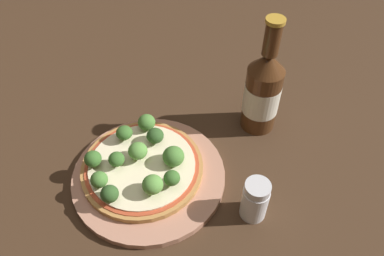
% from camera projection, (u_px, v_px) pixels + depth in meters
% --- Properties ---
extents(ground_plane, '(3.00, 3.00, 0.00)m').
position_uv_depth(ground_plane, '(156.00, 167.00, 0.62)').
color(ground_plane, '#3D2819').
extents(plate, '(0.24, 0.24, 0.01)m').
position_uv_depth(plate, '(149.00, 176.00, 0.60)').
color(plate, tan).
rests_on(plate, ground_plane).
extents(pizza, '(0.19, 0.19, 0.01)m').
position_uv_depth(pizza, '(142.00, 167.00, 0.59)').
color(pizza, '#B77F42').
rests_on(pizza, plate).
extents(broccoli_floret_0, '(0.03, 0.03, 0.03)m').
position_uv_depth(broccoli_floret_0, '(149.00, 185.00, 0.54)').
color(broccoli_floret_0, '#89A866').
rests_on(broccoli_floret_0, pizza).
extents(broccoli_floret_1, '(0.03, 0.03, 0.03)m').
position_uv_depth(broccoli_floret_1, '(110.00, 194.00, 0.54)').
color(broccoli_floret_1, '#89A866').
rests_on(broccoli_floret_1, pizza).
extents(broccoli_floret_2, '(0.03, 0.03, 0.03)m').
position_uv_depth(broccoli_floret_2, '(156.00, 136.00, 0.61)').
color(broccoli_floret_2, '#89A866').
rests_on(broccoli_floret_2, pizza).
extents(broccoli_floret_3, '(0.03, 0.03, 0.03)m').
position_uv_depth(broccoli_floret_3, '(124.00, 133.00, 0.61)').
color(broccoli_floret_3, '#89A866').
rests_on(broccoli_floret_3, pizza).
extents(broccoli_floret_4, '(0.03, 0.03, 0.03)m').
position_uv_depth(broccoli_floret_4, '(173.00, 156.00, 0.58)').
color(broccoli_floret_4, '#89A866').
rests_on(broccoli_floret_4, pizza).
extents(broccoli_floret_5, '(0.03, 0.03, 0.03)m').
position_uv_depth(broccoli_floret_5, '(138.00, 153.00, 0.58)').
color(broccoli_floret_5, '#89A866').
rests_on(broccoli_floret_5, pizza).
extents(broccoli_floret_6, '(0.03, 0.03, 0.03)m').
position_uv_depth(broccoli_floret_6, '(93.00, 159.00, 0.58)').
color(broccoli_floret_6, '#89A866').
rests_on(broccoli_floret_6, pizza).
extents(broccoli_floret_7, '(0.03, 0.03, 0.03)m').
position_uv_depth(broccoli_floret_7, '(147.00, 122.00, 0.63)').
color(broccoli_floret_7, '#89A866').
rests_on(broccoli_floret_7, pizza).
extents(broccoli_floret_8, '(0.03, 0.03, 0.03)m').
position_uv_depth(broccoli_floret_8, '(117.00, 159.00, 0.58)').
color(broccoli_floret_8, '#89A866').
rests_on(broccoli_floret_8, pizza).
extents(broccoli_floret_9, '(0.02, 0.02, 0.03)m').
position_uv_depth(broccoli_floret_9, '(172.00, 178.00, 0.55)').
color(broccoli_floret_9, '#89A866').
rests_on(broccoli_floret_9, pizza).
extents(broccoli_floret_10, '(0.03, 0.03, 0.03)m').
position_uv_depth(broccoli_floret_10, '(99.00, 180.00, 0.55)').
color(broccoli_floret_10, '#89A866').
rests_on(broccoli_floret_10, pizza).
extents(beer_bottle, '(0.06, 0.06, 0.22)m').
position_uv_depth(beer_bottle, '(263.00, 91.00, 0.63)').
color(beer_bottle, '#472814').
rests_on(beer_bottle, ground_plane).
extents(pepper_shaker, '(0.04, 0.04, 0.07)m').
position_uv_depth(pepper_shaker, '(255.00, 200.00, 0.53)').
color(pepper_shaker, silver).
rests_on(pepper_shaker, ground_plane).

